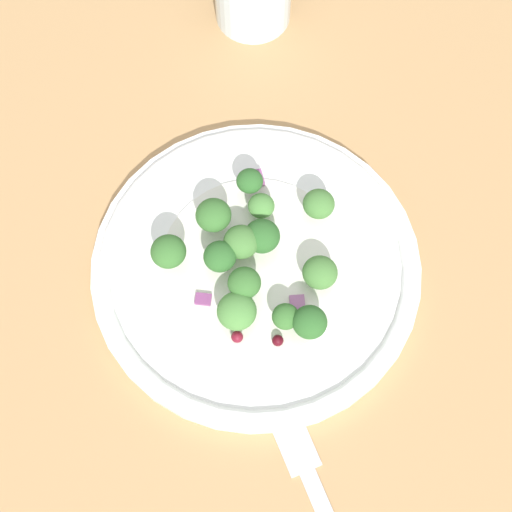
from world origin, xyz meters
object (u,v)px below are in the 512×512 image
(broccoli_floret_0, at_px, (237,311))
(broccoli_floret_1, at_px, (237,242))
(broccoli_floret_2, at_px, (169,252))
(plate, at_px, (256,265))

(broccoli_floret_0, relative_size, broccoli_floret_1, 1.08)
(broccoli_floret_2, bearing_deg, plate, -110.40)
(plate, relative_size, broccoli_floret_2, 9.46)
(plate, bearing_deg, broccoli_floret_0, 142.14)
(plate, xyz_separation_m, broccoli_floret_1, (0.01, 0.01, 0.02))
(plate, height_order, broccoli_floret_1, broccoli_floret_1)
(broccoli_floret_1, bearing_deg, broccoli_floret_2, 79.91)
(broccoli_floret_1, height_order, broccoli_floret_2, broccoli_floret_2)
(plate, bearing_deg, broccoli_floret_2, 69.60)
(broccoli_floret_0, height_order, broccoli_floret_1, broccoli_floret_1)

